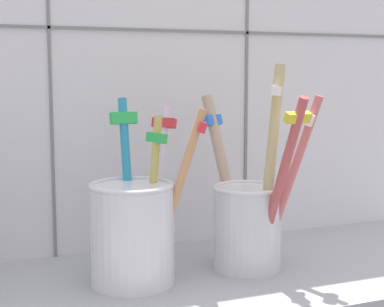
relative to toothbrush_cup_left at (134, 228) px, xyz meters
The scene contains 4 objects.
counter_slab 8.09cm from the toothbrush_cup_left, ahead, with size 64.00×22.00×2.00cm, color #9EA3A8.
tile_wall_back 20.03cm from the toothbrush_cup_left, 64.40° to the left, with size 64.00×2.20×45.00cm.
toothbrush_cup_left is the anchor object (origin of this frame).
toothbrush_cup_right 11.26cm from the toothbrush_cup_left, ahead, with size 8.54×15.20×19.25cm.
Camera 1 is at (-20.15, -49.40, 20.40)cm, focal length 56.92 mm.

